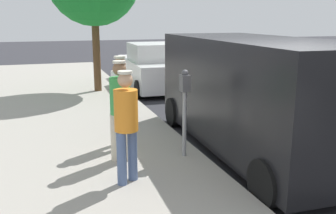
{
  "coord_description": "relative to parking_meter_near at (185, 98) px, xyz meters",
  "views": [
    {
      "loc": [
        3.58,
        4.87,
        2.5
      ],
      "look_at": [
        1.65,
        -0.89,
        1.05
      ],
      "focal_mm": 39.73,
      "sensor_mm": 36.0,
      "label": 1
    }
  ],
  "objects": [
    {
      "name": "ground_plane",
      "position": [
        -1.35,
        0.89,
        -1.18
      ],
      "size": [
        80.0,
        80.0,
        0.0
      ],
      "primitive_type": "plane",
      "color": "#2D2D33"
    },
    {
      "name": "sidewalk_slab",
      "position": [
        2.15,
        0.89,
        -1.11
      ],
      "size": [
        5.0,
        32.0,
        0.15
      ],
      "primitive_type": "cube",
      "color": "#9E998E",
      "rests_on": "ground"
    },
    {
      "name": "parking_meter_near",
      "position": [
        0.0,
        0.0,
        0.0
      ],
      "size": [
        0.14,
        0.18,
        1.52
      ],
      "color": "gray",
      "rests_on": "sidewalk_slab"
    },
    {
      "name": "pedestrian_in_green",
      "position": [
        1.08,
        -0.14,
        -0.06
      ],
      "size": [
        0.36,
        0.34,
        1.69
      ],
      "color": "beige",
      "rests_on": "sidewalk_slab"
    },
    {
      "name": "pedestrian_in_white",
      "position": [
        0.92,
        -0.88,
        -0.06
      ],
      "size": [
        0.34,
        0.34,
        1.69
      ],
      "color": "beige",
      "rests_on": "sidewalk_slab"
    },
    {
      "name": "pedestrian_in_orange",
      "position": [
        1.18,
        0.75,
        -0.09
      ],
      "size": [
        0.34,
        0.34,
        1.65
      ],
      "color": "#4C608C",
      "rests_on": "sidewalk_slab"
    },
    {
      "name": "parked_van",
      "position": [
        -1.5,
        -0.23,
        -0.03
      ],
      "size": [
        2.26,
        5.26,
        2.15
      ],
      "color": "black",
      "rests_on": "ground"
    },
    {
      "name": "parked_sedan_behind",
      "position": [
        -1.53,
        -7.16,
        -0.43
      ],
      "size": [
        2.08,
        4.46,
        1.65
      ],
      "color": "white",
      "rests_on": "ground"
    }
  ]
}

